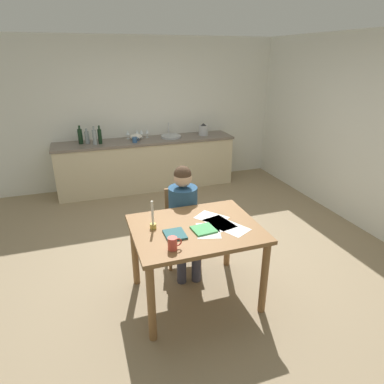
# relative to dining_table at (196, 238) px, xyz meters

# --- Properties ---
(ground_plane) EXTENTS (5.20, 5.20, 0.04)m
(ground_plane) POSITION_rel_dining_table_xyz_m (0.16, 0.91, -0.70)
(ground_plane) COLOR #937F60
(wall_back) EXTENTS (5.20, 0.12, 2.60)m
(wall_back) POSITION_rel_dining_table_xyz_m (0.16, 3.51, 0.62)
(wall_back) COLOR silver
(wall_back) RESTS_ON ground
(wall_right) EXTENTS (0.12, 5.20, 2.60)m
(wall_right) POSITION_rel_dining_table_xyz_m (2.76, 0.91, 0.62)
(wall_right) COLOR silver
(wall_right) RESTS_ON ground
(kitchen_counter) EXTENTS (3.15, 0.64, 0.90)m
(kitchen_counter) POSITION_rel_dining_table_xyz_m (0.16, 3.15, -0.23)
(kitchen_counter) COLOR beige
(kitchen_counter) RESTS_ON ground
(dining_table) EXTENTS (1.18, 0.93, 0.80)m
(dining_table) POSITION_rel_dining_table_xyz_m (0.00, 0.00, 0.00)
(dining_table) COLOR olive
(dining_table) RESTS_ON ground
(chair_at_table) EXTENTS (0.45, 0.45, 0.86)m
(chair_at_table) POSITION_rel_dining_table_xyz_m (0.08, 0.71, -0.20)
(chair_at_table) COLOR olive
(chair_at_table) RESTS_ON ground
(person_seated) EXTENTS (0.38, 0.62, 1.19)m
(person_seated) POSITION_rel_dining_table_xyz_m (0.06, 0.56, 0.00)
(person_seated) COLOR navy
(person_seated) RESTS_ON ground
(coffee_mug) EXTENTS (0.12, 0.08, 0.11)m
(coffee_mug) POSITION_rel_dining_table_xyz_m (-0.30, -0.30, 0.18)
(coffee_mug) COLOR #D84C3F
(coffee_mug) RESTS_ON dining_table
(candlestick) EXTENTS (0.06, 0.06, 0.28)m
(candlestick) POSITION_rel_dining_table_xyz_m (-0.38, 0.09, 0.20)
(candlestick) COLOR gold
(candlestick) RESTS_ON dining_table
(book_magazine) EXTENTS (0.22, 0.21, 0.02)m
(book_magazine) POSITION_rel_dining_table_xyz_m (0.05, -0.08, 0.13)
(book_magazine) COLOR #49A259
(book_magazine) RESTS_ON dining_table
(book_cookery) EXTENTS (0.18, 0.21, 0.02)m
(book_cookery) POSITION_rel_dining_table_xyz_m (-0.23, -0.09, 0.13)
(book_cookery) COLOR #2B5C60
(book_cookery) RESTS_ON dining_table
(paper_letter) EXTENTS (0.35, 0.36, 0.00)m
(paper_letter) POSITION_rel_dining_table_xyz_m (0.21, 0.13, 0.12)
(paper_letter) COLOR white
(paper_letter) RESTS_ON dining_table
(paper_bill) EXTENTS (0.32, 0.36, 0.00)m
(paper_bill) POSITION_rel_dining_table_xyz_m (0.31, -0.13, 0.12)
(paper_bill) COLOR white
(paper_bill) RESTS_ON dining_table
(paper_envelope) EXTENTS (0.28, 0.34, 0.00)m
(paper_envelope) POSITION_rel_dining_table_xyz_m (0.08, -0.10, 0.12)
(paper_envelope) COLOR white
(paper_envelope) RESTS_ON dining_table
(paper_receipt) EXTENTS (0.27, 0.34, 0.00)m
(paper_receipt) POSITION_rel_dining_table_xyz_m (0.24, -0.01, 0.12)
(paper_receipt) COLOR white
(paper_receipt) RESTS_ON dining_table
(sink_unit) EXTENTS (0.36, 0.36, 0.24)m
(sink_unit) POSITION_rel_dining_table_xyz_m (0.63, 3.15, 0.25)
(sink_unit) COLOR #B2B7BC
(sink_unit) RESTS_ON kitchen_counter
(bottle_oil) EXTENTS (0.08, 0.08, 0.31)m
(bottle_oil) POSITION_rel_dining_table_xyz_m (-0.93, 3.21, 0.35)
(bottle_oil) COLOR black
(bottle_oil) RESTS_ON kitchen_counter
(bottle_vinegar) EXTENTS (0.07, 0.07, 0.25)m
(bottle_vinegar) POSITION_rel_dining_table_xyz_m (-0.82, 3.18, 0.33)
(bottle_vinegar) COLOR #8C999E
(bottle_vinegar) RESTS_ON kitchen_counter
(bottle_wine_red) EXTENTS (0.07, 0.07, 0.31)m
(bottle_wine_red) POSITION_rel_dining_table_xyz_m (-0.70, 3.06, 0.35)
(bottle_wine_red) COLOR #8C999E
(bottle_wine_red) RESTS_ON kitchen_counter
(bottle_sauce) EXTENTS (0.06, 0.06, 0.30)m
(bottle_sauce) POSITION_rel_dining_table_xyz_m (-0.62, 3.10, 0.35)
(bottle_sauce) COLOR black
(bottle_sauce) RESTS_ON kitchen_counter
(mixing_bowl) EXTENTS (0.21, 0.21, 0.10)m
(mixing_bowl) POSITION_rel_dining_table_xyz_m (0.01, 3.21, 0.27)
(mixing_bowl) COLOR white
(mixing_bowl) RESTS_ON kitchen_counter
(stovetop_kettle) EXTENTS (0.18, 0.18, 0.22)m
(stovetop_kettle) POSITION_rel_dining_table_xyz_m (1.25, 3.15, 0.32)
(stovetop_kettle) COLOR #B7BABF
(stovetop_kettle) RESTS_ON kitchen_counter
(wine_glass_near_sink) EXTENTS (0.07, 0.07, 0.15)m
(wine_glass_near_sink) POSITION_rel_dining_table_xyz_m (0.22, 3.30, 0.33)
(wine_glass_near_sink) COLOR silver
(wine_glass_near_sink) RESTS_ON kitchen_counter
(wine_glass_by_kettle) EXTENTS (0.07, 0.07, 0.15)m
(wine_glass_by_kettle) POSITION_rel_dining_table_xyz_m (0.12, 3.30, 0.33)
(wine_glass_by_kettle) COLOR silver
(wine_glass_by_kettle) RESTS_ON kitchen_counter
(wine_glass_back_left) EXTENTS (0.07, 0.07, 0.15)m
(wine_glass_back_left) POSITION_rel_dining_table_xyz_m (0.04, 3.30, 0.33)
(wine_glass_back_left) COLOR silver
(wine_glass_back_left) RESTS_ON kitchen_counter
(wine_glass_back_right) EXTENTS (0.07, 0.07, 0.15)m
(wine_glass_back_right) POSITION_rel_dining_table_xyz_m (-0.12, 3.30, 0.33)
(wine_glass_back_right) COLOR silver
(wine_glass_back_right) RESTS_ON kitchen_counter
(teacup_on_counter) EXTENTS (0.12, 0.08, 0.09)m
(teacup_on_counter) POSITION_rel_dining_table_xyz_m (-0.05, 3.00, 0.27)
(teacup_on_counter) COLOR #33598C
(teacup_on_counter) RESTS_ON kitchen_counter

